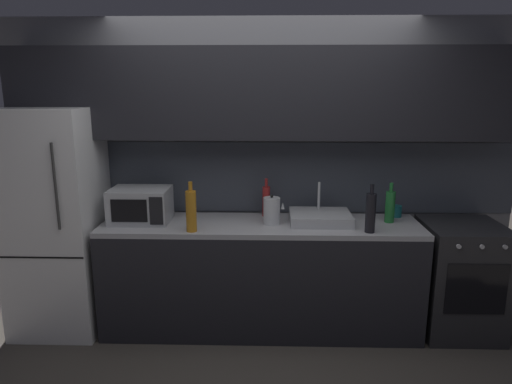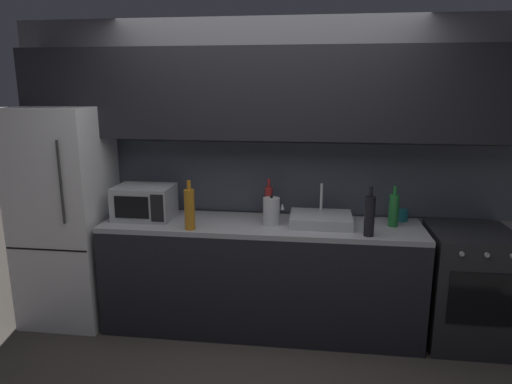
{
  "view_description": "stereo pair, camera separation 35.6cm",
  "coord_description": "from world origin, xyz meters",
  "px_view_note": "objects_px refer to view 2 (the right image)",
  "views": [
    {
      "loc": [
        0.06,
        -2.57,
        1.95
      ],
      "look_at": [
        -0.04,
        0.9,
        1.15
      ],
      "focal_mm": 32.08,
      "sensor_mm": 36.0,
      "label": 1
    },
    {
      "loc": [
        0.41,
        -2.54,
        1.95
      ],
      "look_at": [
        -0.04,
        0.9,
        1.15
      ],
      "focal_mm": 32.08,
      "sensor_mm": 36.0,
      "label": 2
    }
  ],
  "objects_px": {
    "microwave": "(145,202)",
    "refrigerator": "(67,216)",
    "oven_range": "(467,287)",
    "kettle": "(271,211)",
    "wine_bottle_amber": "(190,209)",
    "mug_teal": "(402,215)",
    "wine_bottle_red": "(269,201)",
    "wine_bottle_green": "(394,210)",
    "wine_bottle_dark": "(370,216)"
  },
  "relations": [
    {
      "from": "wine_bottle_red",
      "to": "wine_bottle_dark",
      "type": "bearing_deg",
      "value": -28.49
    },
    {
      "from": "microwave",
      "to": "kettle",
      "type": "height_order",
      "value": "microwave"
    },
    {
      "from": "wine_bottle_dark",
      "to": "wine_bottle_green",
      "type": "distance_m",
      "value": 0.34
    },
    {
      "from": "oven_range",
      "to": "wine_bottle_dark",
      "type": "bearing_deg",
      "value": -165.12
    },
    {
      "from": "refrigerator",
      "to": "kettle",
      "type": "bearing_deg",
      "value": -0.74
    },
    {
      "from": "refrigerator",
      "to": "mug_teal",
      "type": "relative_size",
      "value": 19.15
    },
    {
      "from": "wine_bottle_amber",
      "to": "wine_bottle_dark",
      "type": "bearing_deg",
      "value": 0.6
    },
    {
      "from": "oven_range",
      "to": "wine_bottle_amber",
      "type": "xyz_separation_m",
      "value": [
        -2.11,
        -0.22,
        0.61
      ]
    },
    {
      "from": "refrigerator",
      "to": "oven_range",
      "type": "height_order",
      "value": "refrigerator"
    },
    {
      "from": "wine_bottle_green",
      "to": "mug_teal",
      "type": "relative_size",
      "value": 3.39
    },
    {
      "from": "kettle",
      "to": "wine_bottle_amber",
      "type": "xyz_separation_m",
      "value": [
        -0.6,
        -0.2,
        0.05
      ]
    },
    {
      "from": "wine_bottle_dark",
      "to": "oven_range",
      "type": "bearing_deg",
      "value": 14.88
    },
    {
      "from": "microwave",
      "to": "wine_bottle_green",
      "type": "relative_size",
      "value": 1.44
    },
    {
      "from": "refrigerator",
      "to": "microwave",
      "type": "distance_m",
      "value": 0.69
    },
    {
      "from": "microwave",
      "to": "wine_bottle_green",
      "type": "distance_m",
      "value": 1.98
    },
    {
      "from": "kettle",
      "to": "wine_bottle_amber",
      "type": "distance_m",
      "value": 0.63
    },
    {
      "from": "microwave",
      "to": "mug_teal",
      "type": "height_order",
      "value": "microwave"
    },
    {
      "from": "kettle",
      "to": "wine_bottle_dark",
      "type": "distance_m",
      "value": 0.75
    },
    {
      "from": "wine_bottle_green",
      "to": "mug_teal",
      "type": "distance_m",
      "value": 0.2
    },
    {
      "from": "refrigerator",
      "to": "wine_bottle_dark",
      "type": "height_order",
      "value": "refrigerator"
    },
    {
      "from": "microwave",
      "to": "refrigerator",
      "type": "bearing_deg",
      "value": -178.45
    },
    {
      "from": "mug_teal",
      "to": "refrigerator",
      "type": "bearing_deg",
      "value": -175.55
    },
    {
      "from": "refrigerator",
      "to": "mug_teal",
      "type": "xyz_separation_m",
      "value": [
        2.76,
        0.21,
        0.05
      ]
    },
    {
      "from": "wine_bottle_dark",
      "to": "wine_bottle_green",
      "type": "relative_size",
      "value": 1.14
    },
    {
      "from": "wine_bottle_red",
      "to": "oven_range",
      "type": "bearing_deg",
      "value": -7.64
    },
    {
      "from": "kettle",
      "to": "mug_teal",
      "type": "bearing_deg",
      "value": 12.91
    },
    {
      "from": "refrigerator",
      "to": "kettle",
      "type": "relative_size",
      "value": 7.61
    },
    {
      "from": "refrigerator",
      "to": "wine_bottle_amber",
      "type": "distance_m",
      "value": 1.16
    },
    {
      "from": "wine_bottle_red",
      "to": "wine_bottle_green",
      "type": "height_order",
      "value": "same"
    },
    {
      "from": "wine_bottle_green",
      "to": "refrigerator",
      "type": "bearing_deg",
      "value": -178.81
    },
    {
      "from": "kettle",
      "to": "wine_bottle_dark",
      "type": "xyz_separation_m",
      "value": [
        0.72,
        -0.19,
        0.05
      ]
    },
    {
      "from": "oven_range",
      "to": "microwave",
      "type": "xyz_separation_m",
      "value": [
        -2.56,
        0.02,
        0.58
      ]
    },
    {
      "from": "kettle",
      "to": "wine_bottle_dark",
      "type": "relative_size",
      "value": 0.65
    },
    {
      "from": "refrigerator",
      "to": "wine_bottle_dark",
      "type": "relative_size",
      "value": 4.96
    },
    {
      "from": "wine_bottle_red",
      "to": "wine_bottle_green",
      "type": "relative_size",
      "value": 1.0
    },
    {
      "from": "wine_bottle_red",
      "to": "wine_bottle_amber",
      "type": "height_order",
      "value": "wine_bottle_amber"
    },
    {
      "from": "refrigerator",
      "to": "oven_range",
      "type": "distance_m",
      "value": 3.27
    },
    {
      "from": "kettle",
      "to": "wine_bottle_dark",
      "type": "bearing_deg",
      "value": -14.55
    },
    {
      "from": "kettle",
      "to": "wine_bottle_green",
      "type": "relative_size",
      "value": 0.74
    },
    {
      "from": "oven_range",
      "to": "wine_bottle_red",
      "type": "distance_m",
      "value": 1.68
    },
    {
      "from": "oven_range",
      "to": "microwave",
      "type": "height_order",
      "value": "microwave"
    },
    {
      "from": "kettle",
      "to": "wine_bottle_amber",
      "type": "bearing_deg",
      "value": -161.36
    },
    {
      "from": "kettle",
      "to": "wine_bottle_red",
      "type": "height_order",
      "value": "wine_bottle_red"
    },
    {
      "from": "microwave",
      "to": "wine_bottle_dark",
      "type": "xyz_separation_m",
      "value": [
        1.77,
        -0.23,
        0.02
      ]
    },
    {
      "from": "oven_range",
      "to": "wine_bottle_green",
      "type": "height_order",
      "value": "wine_bottle_green"
    },
    {
      "from": "oven_range",
      "to": "wine_bottle_green",
      "type": "xyz_separation_m",
      "value": [
        -0.58,
        0.06,
        0.58
      ]
    },
    {
      "from": "oven_range",
      "to": "wine_bottle_red",
      "type": "xyz_separation_m",
      "value": [
        -1.56,
        0.21,
        0.58
      ]
    },
    {
      "from": "microwave",
      "to": "mug_teal",
      "type": "bearing_deg",
      "value": 5.39
    },
    {
      "from": "wine_bottle_dark",
      "to": "wine_bottle_red",
      "type": "height_order",
      "value": "wine_bottle_dark"
    },
    {
      "from": "kettle",
      "to": "wine_bottle_green",
      "type": "xyz_separation_m",
      "value": [
        0.94,
        0.08,
        0.02
      ]
    }
  ]
}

